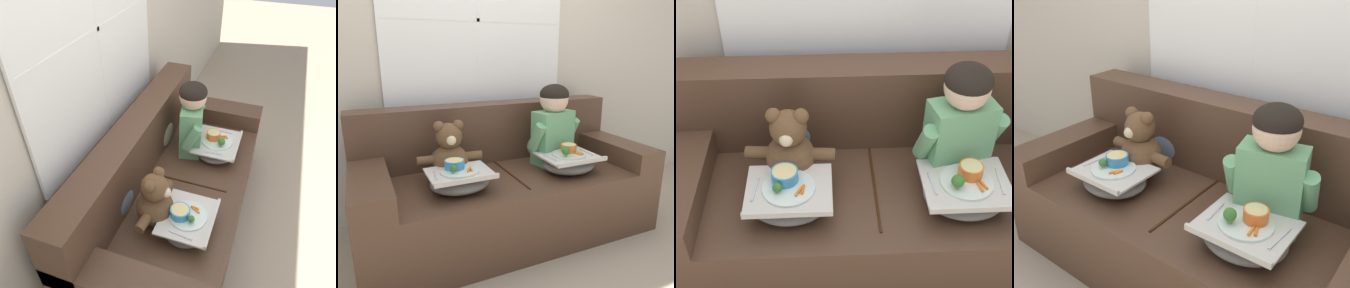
{
  "view_description": "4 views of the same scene",
  "coord_description": "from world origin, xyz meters",
  "views": [
    {
      "loc": [
        -1.64,
        -0.49,
        2.11
      ],
      "look_at": [
        0.12,
        0.14,
        0.67
      ],
      "focal_mm": 35.0,
      "sensor_mm": 36.0,
      "label": 1
    },
    {
      "loc": [
        -0.9,
        -1.94,
        1.26
      ],
      "look_at": [
        0.03,
        0.07,
        0.63
      ],
      "focal_mm": 35.0,
      "sensor_mm": 36.0,
      "label": 2
    },
    {
      "loc": [
        -0.22,
        -1.64,
        1.99
      ],
      "look_at": [
        -0.14,
        -0.01,
        0.68
      ],
      "focal_mm": 50.0,
      "sensor_mm": 36.0,
      "label": 3
    },
    {
      "loc": [
        0.98,
        -1.39,
        1.56
      ],
      "look_at": [
        -0.13,
        0.08,
        0.7
      ],
      "focal_mm": 42.0,
      "sensor_mm": 36.0,
      "label": 4
    }
  ],
  "objects": [
    {
      "name": "couch",
      "position": [
        0.0,
        0.06,
        0.32
      ],
      "size": [
        2.0,
        0.9,
        0.89
      ],
      "color": "#4C3323",
      "rests_on": "ground_plane"
    },
    {
      "name": "throw_pillow_behind_child",
      "position": [
        0.39,
        0.27,
        0.61
      ],
      "size": [
        0.33,
        0.16,
        0.34
      ],
      "color": "#C1B293",
      "rests_on": "couch"
    },
    {
      "name": "lap_tray_teddy",
      "position": [
        -0.39,
        -0.17,
        0.52
      ],
      "size": [
        0.38,
        0.32,
        0.18
      ],
      "color": "slate",
      "rests_on": "teddy_bear"
    },
    {
      "name": "throw_pillow_behind_teddy",
      "position": [
        -0.39,
        0.27,
        0.61
      ],
      "size": [
        0.3,
        0.14,
        0.31
      ],
      "color": "slate",
      "rests_on": "couch"
    },
    {
      "name": "lap_tray_child",
      "position": [
        0.39,
        -0.17,
        0.52
      ],
      "size": [
        0.39,
        0.34,
        0.2
      ],
      "color": "slate",
      "rests_on": "child_figure"
    },
    {
      "name": "child_figure",
      "position": [
        0.39,
        0.04,
        0.78
      ],
      "size": [
        0.44,
        0.24,
        0.59
      ],
      "color": "#66A370",
      "rests_on": "couch"
    },
    {
      "name": "ground_plane",
      "position": [
        0.0,
        0.0,
        0.0
      ],
      "size": [
        14.0,
        14.0,
        0.0
      ],
      "primitive_type": "plane",
      "color": "tan"
    },
    {
      "name": "teddy_bear",
      "position": [
        -0.39,
        0.03,
        0.62
      ],
      "size": [
        0.42,
        0.29,
        0.39
      ],
      "color": "brown",
      "rests_on": "couch"
    }
  ]
}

